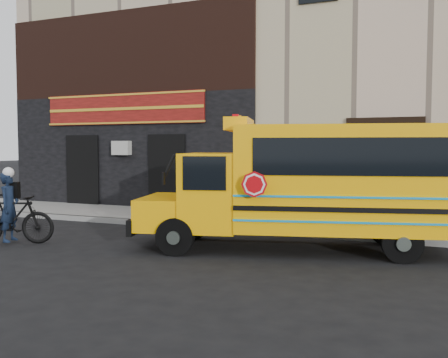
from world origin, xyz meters
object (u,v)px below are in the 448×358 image
school_bus (311,182)px  bicycle (12,219)px  cyclist (9,209)px  sign_pole (421,179)px

school_bus → bicycle: size_ratio=3.64×
bicycle → cyclist: size_ratio=1.20×
school_bus → sign_pole: school_bus is taller
school_bus → sign_pole: (2.22, 1.88, 0.02)m
school_bus → cyclist: 7.07m
school_bus → cyclist: (-6.75, -1.98, -0.68)m
school_bus → bicycle: (-6.67, -1.98, -0.91)m
sign_pole → bicycle: sign_pole is taller
sign_pole → bicycle: size_ratio=1.38×
sign_pole → cyclist: 9.79m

